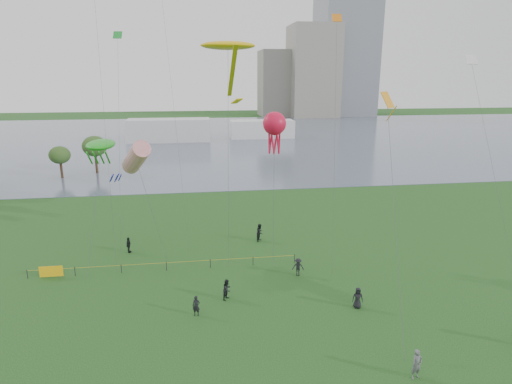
{
  "coord_description": "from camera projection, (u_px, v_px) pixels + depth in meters",
  "views": [
    {
      "loc": [
        -4.71,
        -23.57,
        17.22
      ],
      "look_at": [
        0.0,
        10.0,
        8.0
      ],
      "focal_mm": 30.0,
      "sensor_mm": 36.0,
      "label": 1
    }
  ],
  "objects": [
    {
      "name": "ground_plane",
      "position": [
        277.0,
        351.0,
        27.68
      ],
      "size": [
        400.0,
        400.0,
        0.0
      ],
      "primitive_type": "plane",
      "color": "#143B12"
    },
    {
      "name": "lake",
      "position": [
        213.0,
        138.0,
        123.23
      ],
      "size": [
        400.0,
        120.0,
        0.08
      ],
      "primitive_type": "cube",
      "color": "slate",
      "rests_on": "ground_plane"
    },
    {
      "name": "spectator_a",
      "position": [
        227.0,
        289.0,
        33.93
      ],
      "size": [
        1.0,
        1.04,
        1.69
      ],
      "primitive_type": "imported",
      "rotation": [
        0.0,
        0.0,
        0.94
      ],
      "color": "black",
      "rests_on": "ground_plane"
    },
    {
      "name": "spectator_g",
      "position": [
        260.0,
        232.0,
        45.97
      ],
      "size": [
        1.09,
        1.17,
        1.91
      ],
      "primitive_type": "imported",
      "rotation": [
        0.0,
        0.0,
        1.04
      ],
      "color": "black",
      "rests_on": "ground_plane"
    },
    {
      "name": "pavilion_left",
      "position": [
        169.0,
        130.0,
        116.06
      ],
      "size": [
        22.0,
        8.0,
        6.0
      ],
      "primitive_type": "cube",
      "color": "silver",
      "rests_on": "ground_plane"
    },
    {
      "name": "fence",
      "position": [
        97.0,
        269.0,
        38.23
      ],
      "size": [
        24.07,
        0.07,
        1.05
      ],
      "color": "black",
      "rests_on": "ground_plane"
    },
    {
      "name": "kite_windsock",
      "position": [
        136.0,
        158.0,
        39.79
      ],
      "size": [
        4.79,
        4.99,
        11.73
      ],
      "rotation": [
        0.0,
        0.0,
        0.15
      ],
      "color": "#3F3F42"
    },
    {
      "name": "kite_flyer",
      "position": [
        417.0,
        364.0,
        25.0
      ],
      "size": [
        0.76,
        0.58,
        1.85
      ],
      "primitive_type": "imported",
      "rotation": [
        0.0,
        0.0,
        0.22
      ],
      "color": "#595B60",
      "rests_on": "ground_plane"
    },
    {
      "name": "pavilion_right",
      "position": [
        262.0,
        129.0,
        122.54
      ],
      "size": [
        18.0,
        7.0,
        5.0
      ],
      "primitive_type": "cube",
      "color": "silver",
      "rests_on": "ground_plane"
    },
    {
      "name": "building_mid",
      "position": [
        313.0,
        72.0,
        183.66
      ],
      "size": [
        20.0,
        20.0,
        38.0
      ],
      "primitive_type": "cube",
      "color": "gray",
      "rests_on": "ground_plane"
    },
    {
      "name": "building_low",
      "position": [
        278.0,
        83.0,
        188.83
      ],
      "size": [
        16.0,
        18.0,
        28.0
      ],
      "primitive_type": "cube",
      "color": "slate",
      "rests_on": "ground_plane"
    },
    {
      "name": "spectator_c",
      "position": [
        129.0,
        245.0,
        42.94
      ],
      "size": [
        0.59,
        1.01,
        1.61
      ],
      "primitive_type": "imported",
      "rotation": [
        0.0,
        0.0,
        1.35
      ],
      "color": "black",
      "rests_on": "ground_plane"
    },
    {
      "name": "spectator_f",
      "position": [
        196.0,
        306.0,
        31.61
      ],
      "size": [
        0.65,
        0.51,
        1.56
      ],
      "primitive_type": "imported",
      "rotation": [
        0.0,
        0.0,
        -0.26
      ],
      "color": "black",
      "rests_on": "ground_plane"
    },
    {
      "name": "small_kites",
      "position": [
        190.0,
        14.0,
        39.13
      ],
      "size": [
        40.21,
        16.63,
        8.5
      ],
      "color": "#198C2D"
    },
    {
      "name": "kite_octopus",
      "position": [
        274.0,
        124.0,
        40.86
      ],
      "size": [
        2.24,
        5.31,
        13.96
      ],
      "rotation": [
        0.0,
        0.0,
        0.18
      ],
      "color": "#3F3F42"
    },
    {
      "name": "spectator_d",
      "position": [
        358.0,
        298.0,
        32.65
      ],
      "size": [
        0.9,
        0.68,
        1.67
      ],
      "primitive_type": "imported",
      "rotation": [
        0.0,
        0.0,
        -0.19
      ],
      "color": "black",
      "rests_on": "ground_plane"
    },
    {
      "name": "kite_stingray",
      "position": [
        228.0,
        46.0,
        38.67
      ],
      "size": [
        5.02,
        10.04,
        20.29
      ],
      "rotation": [
        0.0,
        0.0,
        -0.27
      ],
      "color": "#3F3F42"
    },
    {
      "name": "spectator_b",
      "position": [
        298.0,
        267.0,
        37.95
      ],
      "size": [
        1.16,
        0.8,
        1.65
      ],
      "primitive_type": "imported",
      "rotation": [
        0.0,
        0.0,
        -0.19
      ],
      "color": "black",
      "rests_on": "ground_plane"
    },
    {
      "name": "kite_creature",
      "position": [
        101.0,
        145.0,
        41.53
      ],
      "size": [
        2.66,
        9.1,
        11.24
      ],
      "rotation": [
        0.0,
        0.0,
        -0.43
      ],
      "color": "#3F3F42"
    },
    {
      "name": "kite_delta",
      "position": [
        389.0,
        111.0,
        33.49
      ],
      "size": [
        3.55,
        12.2,
        16.03
      ],
      "rotation": [
        0.0,
        0.0,
        -0.37
      ],
      "color": "#3F3F42"
    }
  ]
}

